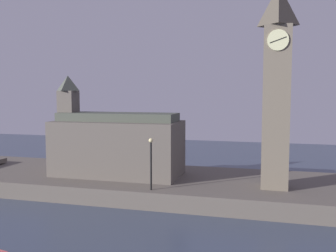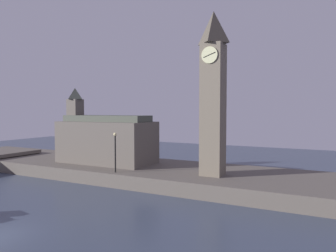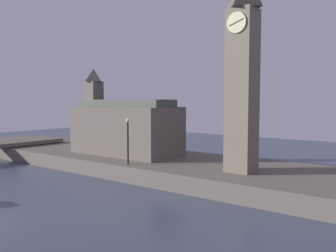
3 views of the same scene
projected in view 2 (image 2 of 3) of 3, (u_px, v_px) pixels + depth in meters
The scene contains 4 objects.
far_embankment at pixel (150, 172), 38.19m from camera, with size 70.00×12.00×1.50m, color #5B544C.
clock_tower at pixel (213, 91), 32.48m from camera, with size 2.42×2.46×16.80m.
parliament_hall at pixel (105, 139), 40.92m from camera, with size 12.38×5.82×9.77m.
streetlamp at pixel (115, 148), 34.24m from camera, with size 0.36×0.36×4.32m.
Camera 2 is at (19.26, -12.68, 8.21)m, focal length 33.83 mm.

